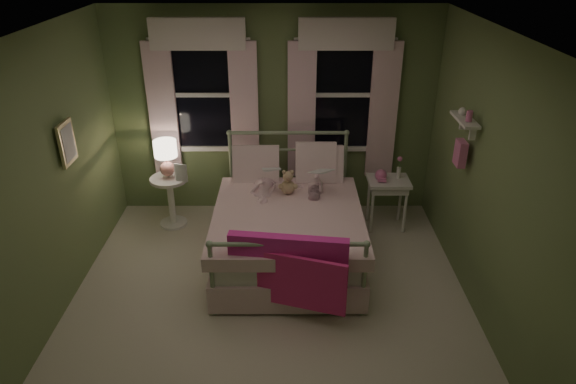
{
  "coord_description": "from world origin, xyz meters",
  "views": [
    {
      "loc": [
        0.18,
        -4.02,
        3.31
      ],
      "look_at": [
        0.18,
        0.54,
        1.0
      ],
      "focal_mm": 32.0,
      "sensor_mm": 36.0,
      "label": 1
    }
  ],
  "objects_px": {
    "teddy_bear": "(288,184)",
    "table_lamp": "(166,154)",
    "bed": "(288,228)",
    "nightstand_right": "(388,187)",
    "child_left": "(263,163)",
    "nightstand_left": "(171,195)",
    "child_right": "(313,169)"
  },
  "relations": [
    {
      "from": "teddy_bear",
      "to": "table_lamp",
      "type": "distance_m",
      "value": 1.53
    },
    {
      "from": "bed",
      "to": "nightstand_right",
      "type": "distance_m",
      "value": 1.4
    },
    {
      "from": "child_left",
      "to": "nightstand_left",
      "type": "height_order",
      "value": "child_left"
    },
    {
      "from": "teddy_bear",
      "to": "nightstand_left",
      "type": "distance_m",
      "value": 1.57
    },
    {
      "from": "bed",
      "to": "teddy_bear",
      "type": "bearing_deg",
      "value": 91.15
    },
    {
      "from": "nightstand_left",
      "to": "table_lamp",
      "type": "distance_m",
      "value": 0.54
    },
    {
      "from": "child_right",
      "to": "nightstand_left",
      "type": "relative_size",
      "value": 1.04
    },
    {
      "from": "child_right",
      "to": "nightstand_right",
      "type": "distance_m",
      "value": 1.04
    },
    {
      "from": "child_left",
      "to": "nightstand_right",
      "type": "bearing_deg",
      "value": -168.9
    },
    {
      "from": "child_right",
      "to": "table_lamp",
      "type": "height_order",
      "value": "child_right"
    },
    {
      "from": "child_left",
      "to": "nightstand_left",
      "type": "relative_size",
      "value": 1.25
    },
    {
      "from": "bed",
      "to": "table_lamp",
      "type": "height_order",
      "value": "bed"
    },
    {
      "from": "bed",
      "to": "nightstand_right",
      "type": "height_order",
      "value": "bed"
    },
    {
      "from": "nightstand_left",
      "to": "nightstand_right",
      "type": "relative_size",
      "value": 1.02
    },
    {
      "from": "nightstand_left",
      "to": "bed",
      "type": "bearing_deg",
      "value": -27.0
    },
    {
      "from": "bed",
      "to": "nightstand_left",
      "type": "bearing_deg",
      "value": 153.0
    },
    {
      "from": "table_lamp",
      "to": "nightstand_left",
      "type": "bearing_deg",
      "value": 0.0
    },
    {
      "from": "nightstand_right",
      "to": "nightstand_left",
      "type": "bearing_deg",
      "value": 178.77
    },
    {
      "from": "teddy_bear",
      "to": "nightstand_right",
      "type": "distance_m",
      "value": 1.31
    },
    {
      "from": "child_left",
      "to": "nightstand_left",
      "type": "xyz_separation_m",
      "value": [
        -1.17,
        0.31,
        -0.56
      ]
    },
    {
      "from": "child_left",
      "to": "child_right",
      "type": "xyz_separation_m",
      "value": [
        0.56,
        0.0,
        -0.07
      ]
    },
    {
      "from": "child_left",
      "to": "teddy_bear",
      "type": "relative_size",
      "value": 2.74
    },
    {
      "from": "child_left",
      "to": "child_right",
      "type": "relative_size",
      "value": 1.21
    },
    {
      "from": "child_right",
      "to": "nightstand_right",
      "type": "xyz_separation_m",
      "value": [
        0.94,
        0.25,
        -0.36
      ]
    },
    {
      "from": "nightstand_left",
      "to": "teddy_bear",
      "type": "bearing_deg",
      "value": -17.88
    },
    {
      "from": "child_right",
      "to": "table_lamp",
      "type": "distance_m",
      "value": 1.76
    },
    {
      "from": "teddy_bear",
      "to": "nightstand_left",
      "type": "height_order",
      "value": "teddy_bear"
    },
    {
      "from": "child_right",
      "to": "nightstand_left",
      "type": "height_order",
      "value": "child_right"
    },
    {
      "from": "child_left",
      "to": "table_lamp",
      "type": "bearing_deg",
      "value": -13.29
    },
    {
      "from": "child_left",
      "to": "child_right",
      "type": "distance_m",
      "value": 0.56
    },
    {
      "from": "child_right",
      "to": "nightstand_right",
      "type": "relative_size",
      "value": 1.05
    },
    {
      "from": "bed",
      "to": "child_left",
      "type": "xyz_separation_m",
      "value": [
        -0.29,
        0.43,
        0.6
      ]
    }
  ]
}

